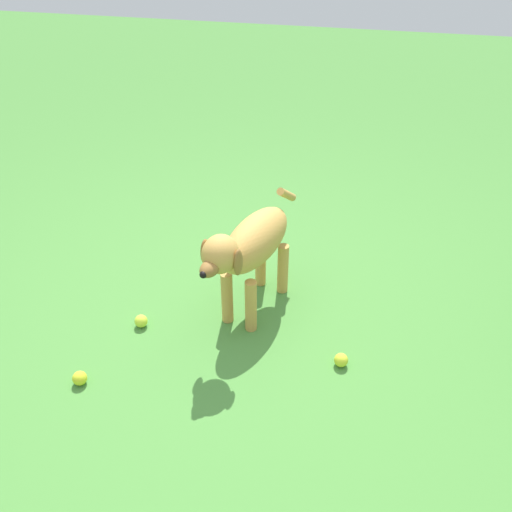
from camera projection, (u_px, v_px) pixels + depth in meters
The scene contains 5 objects.
ground at pixel (241, 325), 2.79m from camera, with size 14.00×14.00×0.00m, color #478438.
dog at pixel (251, 246), 2.66m from camera, with size 0.89×0.36×0.62m.
tennis_ball_0 at pixel (141, 321), 2.77m from camera, with size 0.07×0.07×0.07m, color #CAE438.
tennis_ball_1 at pixel (341, 360), 2.54m from camera, with size 0.07×0.07×0.07m, color #CCD930.
tennis_ball_2 at pixel (80, 378), 2.45m from camera, with size 0.07×0.07×0.07m, color #CED62A.
Camera 1 is at (-2.03, -0.56, 1.88)m, focal length 38.23 mm.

